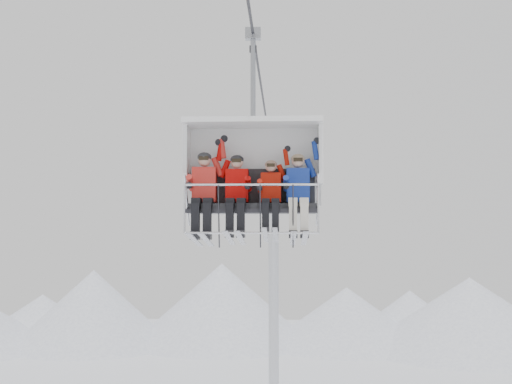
{
  "coord_description": "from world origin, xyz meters",
  "views": [
    {
      "loc": [
        0.59,
        -13.43,
        9.38
      ],
      "look_at": [
        0.0,
        0.0,
        10.32
      ],
      "focal_mm": 45.0,
      "sensor_mm": 36.0,
      "label": 1
    }
  ],
  "objects_px": {
    "skier_center_left": "(237,192)",
    "skier_far_right": "(298,191)",
    "skier_far_left": "(204,191)",
    "skier_center_right": "(271,194)",
    "lift_tower_right": "(274,303)",
    "chairlift_carrier": "(253,167)"
  },
  "relations": [
    {
      "from": "skier_center_left",
      "to": "skier_far_right",
      "type": "xyz_separation_m",
      "value": [
        1.15,
        0.0,
        0.01
      ]
    },
    {
      "from": "skier_far_left",
      "to": "skier_far_right",
      "type": "distance_m",
      "value": 1.77
    },
    {
      "from": "skier_center_left",
      "to": "skier_center_right",
      "type": "relative_size",
      "value": 1.0
    },
    {
      "from": "lift_tower_right",
      "to": "skier_far_right",
      "type": "height_order",
      "value": "lift_tower_right"
    },
    {
      "from": "lift_tower_right",
      "to": "skier_far_left",
      "type": "relative_size",
      "value": 7.64
    },
    {
      "from": "skier_far_right",
      "to": "lift_tower_right",
      "type": "bearing_deg",
      "value": 92.08
    },
    {
      "from": "skier_far_left",
      "to": "skier_center_left",
      "type": "bearing_deg",
      "value": -0.56
    },
    {
      "from": "lift_tower_right",
      "to": "skier_center_right",
      "type": "xyz_separation_m",
      "value": [
        0.34,
        -23.49,
        4.4
      ]
    },
    {
      "from": "skier_far_right",
      "to": "skier_center_right",
      "type": "bearing_deg",
      "value": -178.35
    },
    {
      "from": "chairlift_carrier",
      "to": "skier_center_right",
      "type": "height_order",
      "value": "chairlift_carrier"
    },
    {
      "from": "chairlift_carrier",
      "to": "skier_center_right",
      "type": "relative_size",
      "value": 2.36
    },
    {
      "from": "skier_center_left",
      "to": "skier_center_right",
      "type": "bearing_deg",
      "value": -1.18
    },
    {
      "from": "skier_center_right",
      "to": "chairlift_carrier",
      "type": "bearing_deg",
      "value": 136.77
    },
    {
      "from": "chairlift_carrier",
      "to": "skier_far_right",
      "type": "distance_m",
      "value": 1.03
    },
    {
      "from": "skier_center_right",
      "to": "skier_far_right",
      "type": "xyz_separation_m",
      "value": [
        0.51,
        0.01,
        0.05
      ]
    },
    {
      "from": "chairlift_carrier",
      "to": "skier_center_left",
      "type": "bearing_deg",
      "value": -133.92
    },
    {
      "from": "lift_tower_right",
      "to": "skier_far_right",
      "type": "xyz_separation_m",
      "value": [
        0.85,
        -23.47,
        4.45
      ]
    },
    {
      "from": "skier_center_left",
      "to": "skier_far_right",
      "type": "relative_size",
      "value": 0.99
    },
    {
      "from": "lift_tower_right",
      "to": "skier_far_left",
      "type": "xyz_separation_m",
      "value": [
        -0.92,
        -23.47,
        4.47
      ]
    },
    {
      "from": "skier_far_left",
      "to": "skier_center_right",
      "type": "relative_size",
      "value": 1.05
    },
    {
      "from": "skier_center_right",
      "to": "skier_far_right",
      "type": "bearing_deg",
      "value": 1.65
    },
    {
      "from": "skier_center_right",
      "to": "skier_far_right",
      "type": "relative_size",
      "value": 0.99
    }
  ]
}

